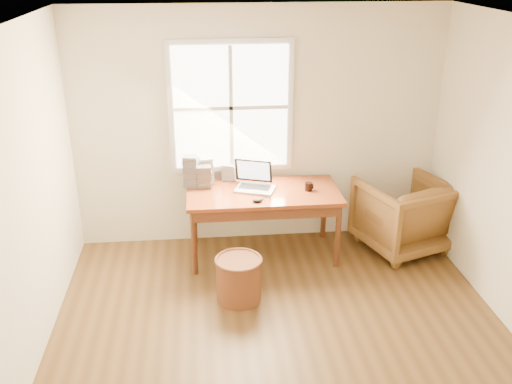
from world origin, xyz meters
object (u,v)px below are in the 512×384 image
Objects in this scene: desk at (263,193)px; armchair at (403,214)px; wicker_stool at (239,279)px; cd_stack_a at (206,170)px; laptop at (255,177)px; coffee_mug at (308,187)px.

desk is 1.58m from armchair.
cd_stack_a reaches higher than wicker_stool.
armchair is 2.21m from cd_stack_a.
wicker_stool is 1.15m from laptop.
desk is at bearing 156.46° from coffee_mug.
desk reaches higher than wicker_stool.
desk is 0.19m from laptop.
cd_stack_a is at bearing -26.67° from armchair.
wicker_stool is (-1.88, -0.84, -0.19)m from armchair.
laptop is at bearing 74.48° from wicker_stool.
wicker_stool is (-0.33, -0.84, -0.52)m from desk.
armchair is 1.14m from coffee_mug.
armchair is 1.71m from laptop.
laptop reaches higher than cd_stack_a.
desk is 5.56× the size of cd_stack_a.
cd_stack_a is (-0.26, 1.14, 0.68)m from wicker_stool.
wicker_stool is 4.85× the size of coffee_mug.
desk is at bearing -26.58° from cd_stack_a.
desk is 1.81× the size of armchair.
armchair is at bearing -18.31° from coffee_mug.
cd_stack_a is (-0.59, 0.29, 0.16)m from desk.
armchair is 3.08× the size of cd_stack_a.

